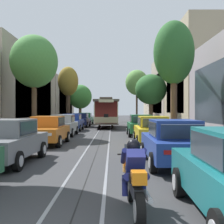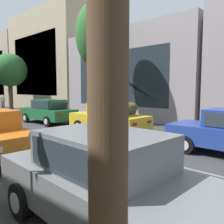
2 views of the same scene
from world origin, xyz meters
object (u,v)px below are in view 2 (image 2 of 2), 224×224
at_px(street_tree_kerb_right_second, 96,36).
at_px(pedestrian_on_left_pavement, 3,101).
at_px(parked_car_yellow_mid_right, 109,118).
at_px(parked_car_grey_second_left, 108,181).
at_px(parked_car_green_fourth_right, 48,111).
at_px(street_tree_kerb_right_mid, 10,70).

height_order(street_tree_kerb_right_second, pedestrian_on_left_pavement, street_tree_kerb_right_second).
height_order(parked_car_yellow_mid_right, pedestrian_on_left_pavement, pedestrian_on_left_pavement).
distance_m(street_tree_kerb_right_second, pedestrian_on_left_pavement, 18.29).
distance_m(parked_car_grey_second_left, street_tree_kerb_right_second, 12.45).
xyz_separation_m(parked_car_green_fourth_right, pedestrian_on_left_pavement, (3.20, 14.93, 0.10)).
xyz_separation_m(parked_car_yellow_mid_right, street_tree_kerb_right_second, (1.79, 2.80, 4.80)).
bearing_deg(street_tree_kerb_right_mid, pedestrian_on_left_pavement, 77.15).
xyz_separation_m(parked_car_yellow_mid_right, pedestrian_on_left_pavement, (3.09, 20.42, 0.10)).
xyz_separation_m(street_tree_kerb_right_second, pedestrian_on_left_pavement, (1.30, 17.63, -4.70)).
distance_m(parked_car_grey_second_left, parked_car_green_fourth_right, 12.59).
bearing_deg(pedestrian_on_left_pavement, street_tree_kerb_right_mid, -102.85).
bearing_deg(parked_car_grey_second_left, street_tree_kerb_right_second, 47.19).
bearing_deg(parked_car_green_fourth_right, street_tree_kerb_right_mid, 78.24).
xyz_separation_m(parked_car_grey_second_left, street_tree_kerb_right_mid, (8.08, 21.57, 3.39)).
height_order(parked_car_grey_second_left, street_tree_kerb_right_second, street_tree_kerb_right_second).
xyz_separation_m(parked_car_yellow_mid_right, parked_car_green_fourth_right, (-0.11, 5.49, 0.00)).
height_order(parked_car_green_fourth_right, street_tree_kerb_right_mid, street_tree_kerb_right_mid).
bearing_deg(parked_car_yellow_mid_right, street_tree_kerb_right_second, 57.39).
relative_size(parked_car_grey_second_left, parked_car_yellow_mid_right, 1.01).
bearing_deg(parked_car_yellow_mid_right, parked_car_green_fourth_right, 91.15).
xyz_separation_m(street_tree_kerb_right_mid, pedestrian_on_left_pavement, (1.02, 4.48, -3.29)).
relative_size(parked_car_green_fourth_right, street_tree_kerb_right_mid, 0.74).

